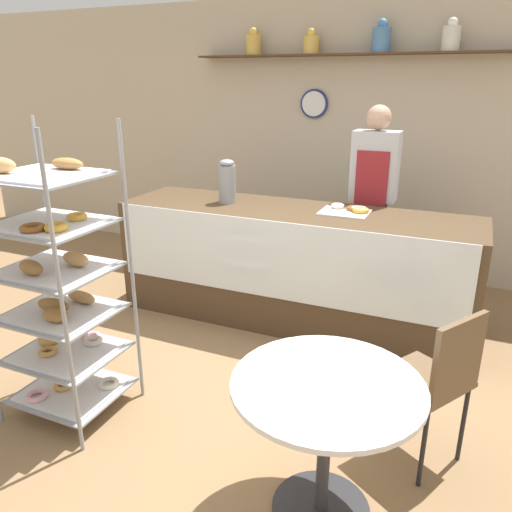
{
  "coord_description": "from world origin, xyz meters",
  "views": [
    {
      "loc": [
        1.27,
        -2.48,
        1.93
      ],
      "look_at": [
        0.0,
        0.41,
        0.81
      ],
      "focal_mm": 35.0,
      "sensor_mm": 36.0,
      "label": 1
    }
  ],
  "objects_px": {
    "cafe_chair": "(438,374)",
    "coffee_carafe": "(227,182)",
    "cafe_table": "(326,415)",
    "person_worker": "(372,200)",
    "pastry_rack": "(58,289)",
    "donut_tray_counter": "(350,210)"
  },
  "relations": [
    {
      "from": "cafe_chair",
      "to": "coffee_carafe",
      "type": "relative_size",
      "value": 2.46
    },
    {
      "from": "person_worker",
      "to": "cafe_chair",
      "type": "height_order",
      "value": "person_worker"
    },
    {
      "from": "pastry_rack",
      "to": "cafe_chair",
      "type": "height_order",
      "value": "pastry_rack"
    },
    {
      "from": "pastry_rack",
      "to": "person_worker",
      "type": "xyz_separation_m",
      "value": [
        1.32,
        2.24,
        0.16
      ]
    },
    {
      "from": "cafe_table",
      "to": "pastry_rack",
      "type": "bearing_deg",
      "value": 174.94
    },
    {
      "from": "pastry_rack",
      "to": "donut_tray_counter",
      "type": "bearing_deg",
      "value": 55.41
    },
    {
      "from": "person_worker",
      "to": "cafe_chair",
      "type": "distance_m",
      "value": 2.05
    },
    {
      "from": "coffee_carafe",
      "to": "donut_tray_counter",
      "type": "bearing_deg",
      "value": 4.47
    },
    {
      "from": "cafe_chair",
      "to": "donut_tray_counter",
      "type": "height_order",
      "value": "donut_tray_counter"
    },
    {
      "from": "person_worker",
      "to": "pastry_rack",
      "type": "bearing_deg",
      "value": -120.55
    },
    {
      "from": "pastry_rack",
      "to": "donut_tray_counter",
      "type": "height_order",
      "value": "pastry_rack"
    },
    {
      "from": "person_worker",
      "to": "coffee_carafe",
      "type": "distance_m",
      "value": 1.24
    },
    {
      "from": "pastry_rack",
      "to": "person_worker",
      "type": "relative_size",
      "value": 1.0
    },
    {
      "from": "cafe_chair",
      "to": "person_worker",
      "type": "bearing_deg",
      "value": -126.68
    },
    {
      "from": "pastry_rack",
      "to": "cafe_table",
      "type": "distance_m",
      "value": 1.66
    },
    {
      "from": "cafe_table",
      "to": "cafe_chair",
      "type": "distance_m",
      "value": 0.68
    },
    {
      "from": "pastry_rack",
      "to": "person_worker",
      "type": "height_order",
      "value": "person_worker"
    },
    {
      "from": "person_worker",
      "to": "coffee_carafe",
      "type": "xyz_separation_m",
      "value": [
        -1.11,
        -0.53,
        0.17
      ]
    },
    {
      "from": "pastry_rack",
      "to": "coffee_carafe",
      "type": "bearing_deg",
      "value": 82.82
    },
    {
      "from": "cafe_table",
      "to": "person_worker",
      "type": "bearing_deg",
      "value": 97.27
    },
    {
      "from": "person_worker",
      "to": "donut_tray_counter",
      "type": "height_order",
      "value": "person_worker"
    },
    {
      "from": "coffee_carafe",
      "to": "donut_tray_counter",
      "type": "relative_size",
      "value": 0.98
    }
  ]
}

